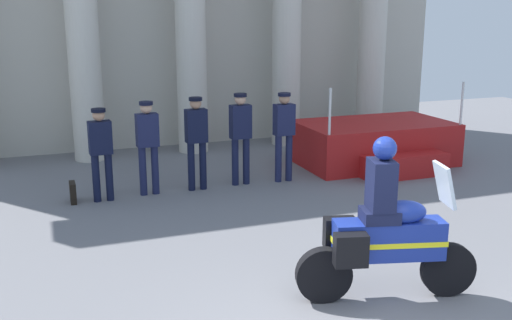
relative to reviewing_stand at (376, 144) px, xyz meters
name	(u,v)px	position (x,y,z in m)	size (l,w,h in m)	color
colonnade_backdrop	(184,4)	(-3.38, 3.07, 2.93)	(13.66, 1.54, 6.21)	beige
reviewing_stand	(376,144)	(0.00, 0.00, 0.00)	(3.23, 2.40, 1.80)	#A51919
officer_in_row_0	(101,147)	(-5.80, -0.64, 0.52)	(0.39, 0.24, 1.62)	black
officer_in_row_1	(148,140)	(-4.98, -0.53, 0.56)	(0.39, 0.24, 1.68)	#191E42
officer_in_row_2	(196,136)	(-4.10, -0.54, 0.58)	(0.39, 0.24, 1.72)	black
officer_in_row_3	(241,131)	(-3.24, -0.50, 0.59)	(0.39, 0.24, 1.74)	#141938
officer_in_row_4	(284,130)	(-2.39, -0.57, 0.58)	(0.39, 0.24, 1.72)	#191E42
motorcycle_with_rider	(383,233)	(-3.23, -5.44, 0.36)	(2.05, 0.88, 1.90)	black
briefcase_on_ground	(73,193)	(-6.31, -0.56, -0.26)	(0.10, 0.32, 0.36)	black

